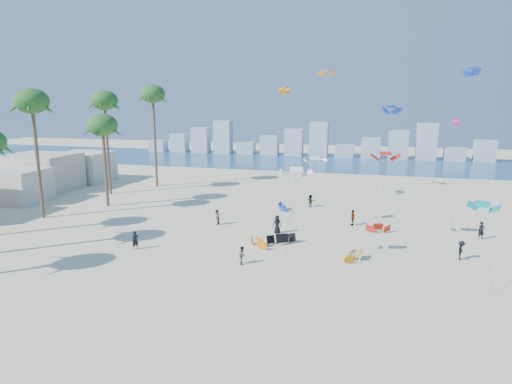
# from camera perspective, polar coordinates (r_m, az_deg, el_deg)

# --- Properties ---
(ground) EXTENTS (220.00, 220.00, 0.00)m
(ground) POSITION_cam_1_polar(r_m,az_deg,el_deg) (32.56, -12.78, -13.20)
(ground) COLOR beige
(ground) RESTS_ON ground
(ocean) EXTENTS (220.00, 220.00, 0.00)m
(ocean) POSITION_cam_1_polar(r_m,az_deg,el_deg) (99.90, 6.63, 3.97)
(ocean) COLOR navy
(ocean) RESTS_ON ground
(kitesurfer_near) EXTENTS (0.73, 0.75, 1.74)m
(kitesurfer_near) POSITION_cam_1_polar(r_m,az_deg,el_deg) (42.39, -15.43, -6.09)
(kitesurfer_near) COLOR black
(kitesurfer_near) RESTS_ON ground
(kitesurfer_mid) EXTENTS (0.81, 0.90, 1.53)m
(kitesurfer_mid) POSITION_cam_1_polar(r_m,az_deg,el_deg) (37.47, -1.79, -8.22)
(kitesurfer_mid) COLOR gray
(kitesurfer_mid) RESTS_ON ground
(kitesurfers_far) EXTENTS (27.98, 17.05, 1.90)m
(kitesurfers_far) POSITION_cam_1_polar(r_m,az_deg,el_deg) (47.99, 10.08, -3.73)
(kitesurfers_far) COLOR black
(kitesurfers_far) RESTS_ON ground
(grounded_kites) EXTENTS (13.79, 18.99, 0.96)m
(grounded_kites) POSITION_cam_1_polar(r_m,az_deg,el_deg) (44.08, 7.28, -5.65)
(grounded_kites) COLOR orange
(grounded_kites) RESTS_ON ground
(flying_kites) EXTENTS (28.23, 31.89, 18.14)m
(flying_kites) POSITION_cam_1_polar(r_m,az_deg,el_deg) (50.15, 17.20, 10.14)
(flying_kites) COLOR white
(flying_kites) RESTS_ON ground
(palm_row) EXTENTS (7.93, 44.80, 15.99)m
(palm_row) POSITION_cam_1_polar(r_m,az_deg,el_deg) (55.07, -25.44, 8.90)
(palm_row) COLOR brown
(palm_row) RESTS_ON ground
(beachfront_buildings) EXTENTS (11.50, 43.00, 6.00)m
(beachfront_buildings) POSITION_cam_1_polar(r_m,az_deg,el_deg) (67.80, -30.32, 0.94)
(beachfront_buildings) COLOR beige
(beachfront_buildings) RESTS_ON ground
(distant_skyline) EXTENTS (85.00, 3.00, 8.40)m
(distant_skyline) POSITION_cam_1_polar(r_m,az_deg,el_deg) (109.54, 6.82, 6.29)
(distant_skyline) COLOR #9EADBF
(distant_skyline) RESTS_ON ground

